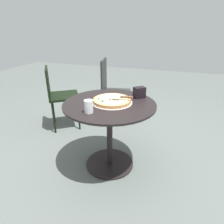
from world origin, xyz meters
name	(u,v)px	position (x,y,z in m)	size (l,w,h in m)	color
ground_plane	(110,164)	(0.00, 0.00, 0.00)	(10.00, 10.00, 0.00)	#555B58
patio_table	(110,122)	(0.00, 0.00, 0.49)	(0.84, 0.84, 0.68)	black
pizza_on_tray	(112,101)	(0.02, 0.02, 0.70)	(0.37, 0.37, 0.05)	silver
pizza_server	(121,97)	(0.10, 0.03, 0.74)	(0.21, 0.09, 0.02)	silver
drinking_cup	(89,106)	(-0.08, -0.25, 0.74)	(0.07, 0.07, 0.10)	silver
napkin_dispenser	(139,92)	(0.22, 0.23, 0.74)	(0.11, 0.07, 0.10)	black
patio_chair_near	(58,93)	(-0.94, 0.55, 0.51)	(0.54, 0.54, 0.85)	black
patio_chair_far	(111,87)	(-0.35, 1.01, 0.52)	(0.47, 0.47, 0.91)	#272A28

